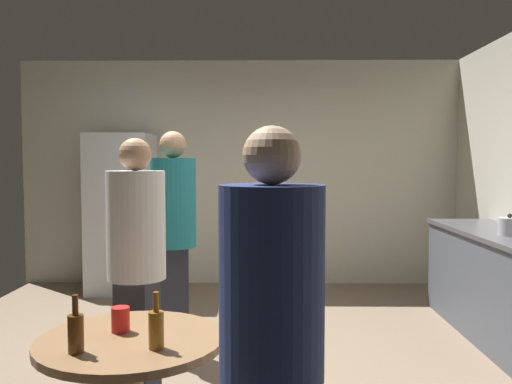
# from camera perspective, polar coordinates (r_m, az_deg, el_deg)

# --- Properties ---
(ground_plane) EXTENTS (5.20, 5.20, 0.10)m
(ground_plane) POSITION_cam_1_polar(r_m,az_deg,el_deg) (4.06, -3.33, -18.89)
(ground_plane) COLOR #7A6651
(wall_back) EXTENTS (5.32, 0.06, 2.70)m
(wall_back) POSITION_cam_1_polar(r_m,az_deg,el_deg) (6.39, -1.64, 2.08)
(wall_back) COLOR beige
(wall_back) RESTS_ON ground_plane
(refrigerator) EXTENTS (0.70, 0.68, 1.80)m
(refrigerator) POSITION_cam_1_polar(r_m,az_deg,el_deg) (6.20, -14.37, -2.22)
(refrigerator) COLOR silver
(refrigerator) RESTS_ON ground_plane
(kitchen_counter) EXTENTS (0.64, 2.09, 0.90)m
(kitchen_counter) POSITION_cam_1_polar(r_m,az_deg,el_deg) (4.90, 25.26, -9.18)
(kitchen_counter) COLOR #4C515B
(kitchen_counter) RESTS_ON ground_plane
(kettle) EXTENTS (0.24, 0.17, 0.18)m
(kettle) POSITION_cam_1_polar(r_m,az_deg,el_deg) (4.63, 25.85, -3.40)
(kettle) COLOR #B2B2B7
(kettle) RESTS_ON kitchen_counter
(foreground_table) EXTENTS (0.80, 0.80, 0.73)m
(foreground_table) POSITION_cam_1_polar(r_m,az_deg,el_deg) (2.42, -13.38, -17.43)
(foreground_table) COLOR olive
(foreground_table) RESTS_ON ground_plane
(beer_bottle_amber) EXTENTS (0.06, 0.06, 0.23)m
(beer_bottle_amber) POSITION_cam_1_polar(r_m,az_deg,el_deg) (2.21, -10.78, -14.31)
(beer_bottle_amber) COLOR #8C5919
(beer_bottle_amber) RESTS_ON foreground_table
(beer_bottle_brown) EXTENTS (0.06, 0.06, 0.23)m
(beer_bottle_brown) POSITION_cam_1_polar(r_m,az_deg,el_deg) (2.24, -18.99, -14.16)
(beer_bottle_brown) COLOR #593314
(beer_bottle_brown) RESTS_ON foreground_table
(plastic_cup_red) EXTENTS (0.08, 0.08, 0.11)m
(plastic_cup_red) POSITION_cam_1_polar(r_m,az_deg,el_deg) (2.45, -14.50, -13.25)
(plastic_cup_red) COLOR red
(plastic_cup_red) RESTS_ON foreground_table
(person_in_teal_shirt) EXTENTS (0.38, 0.38, 1.71)m
(person_in_teal_shirt) POSITION_cam_1_polar(r_m,az_deg,el_deg) (4.01, -8.94, -3.62)
(person_in_teal_shirt) COLOR #2D2D38
(person_in_teal_shirt) RESTS_ON ground_plane
(person_in_white_shirt) EXTENTS (0.44, 0.44, 1.62)m
(person_in_white_shirt) POSITION_cam_1_polar(r_m,az_deg,el_deg) (3.17, -12.85, -6.56)
(person_in_white_shirt) COLOR #2D2D38
(person_in_white_shirt) RESTS_ON ground_plane
(person_in_navy_shirt) EXTENTS (0.45, 0.45, 1.60)m
(person_in_navy_shirt) POSITION_cam_1_polar(r_m,az_deg,el_deg) (1.75, 1.71, -15.11)
(person_in_navy_shirt) COLOR #2D2D38
(person_in_navy_shirt) RESTS_ON ground_plane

